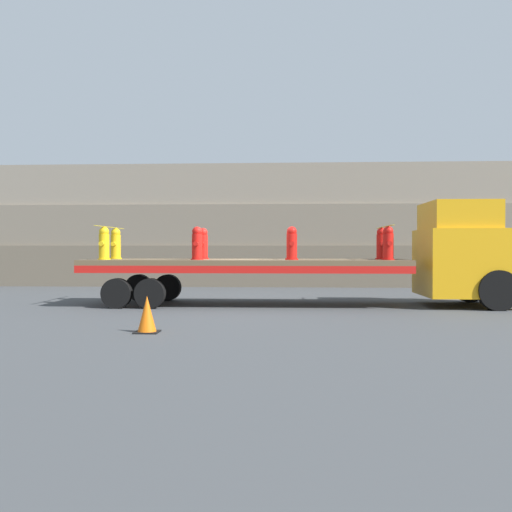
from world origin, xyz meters
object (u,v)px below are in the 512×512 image
(fire_hydrant_red_far_3, at_px, (382,244))
(fire_hydrant_red_far_2, at_px, (291,244))
(fire_hydrant_red_near_3, at_px, (388,244))
(traffic_cone, at_px, (147,315))
(fire_hydrant_yellow_near_0, at_px, (104,244))
(fire_hydrant_yellow_far_0, at_px, (116,244))
(fire_hydrant_red_far_1, at_px, (203,244))
(fire_hydrant_red_near_1, at_px, (197,244))
(fire_hydrant_red_near_2, at_px, (292,244))
(flatbed_trailer, at_px, (227,267))
(truck_cab, at_px, (469,254))

(fire_hydrant_red_far_3, bearing_deg, fire_hydrant_red_far_2, 180.00)
(fire_hydrant_red_near_3, relative_size, traffic_cone, 1.30)
(fire_hydrant_yellow_near_0, relative_size, fire_hydrant_yellow_far_0, 1.00)
(fire_hydrant_red_far_1, xyz_separation_m, traffic_cone, (-0.20, -6.00, -1.40))
(fire_hydrant_red_near_1, distance_m, fire_hydrant_red_near_2, 2.63)
(fire_hydrant_yellow_near_0, bearing_deg, fire_hydrant_red_far_1, 22.56)
(traffic_cone, bearing_deg, flatbed_trailer, 79.80)
(fire_hydrant_red_near_1, distance_m, fire_hydrant_red_far_1, 1.09)
(fire_hydrant_red_far_1, distance_m, fire_hydrant_red_far_2, 2.63)
(fire_hydrant_red_near_3, bearing_deg, truck_cab, 13.12)
(fire_hydrant_yellow_near_0, relative_size, fire_hydrant_red_far_2, 1.00)
(fire_hydrant_yellow_far_0, height_order, fire_hydrant_red_far_2, same)
(fire_hydrant_red_near_2, bearing_deg, flatbed_trailer, 163.53)
(truck_cab, height_order, fire_hydrant_red_far_1, truck_cab)
(fire_hydrant_red_far_3, bearing_deg, traffic_cone, -132.30)
(fire_hydrant_yellow_near_0, height_order, fire_hydrant_red_far_3, same)
(fire_hydrant_red_far_1, relative_size, fire_hydrant_red_far_3, 1.00)
(fire_hydrant_yellow_near_0, bearing_deg, fire_hydrant_red_near_2, 0.00)
(fire_hydrant_yellow_far_0, height_order, fire_hydrant_red_near_3, same)
(fire_hydrant_red_near_2, relative_size, traffic_cone, 1.30)
(fire_hydrant_red_near_3, bearing_deg, traffic_cone, -138.05)
(fire_hydrant_yellow_near_0, distance_m, fire_hydrant_red_near_3, 7.89)
(fire_hydrant_yellow_far_0, relative_size, fire_hydrant_red_near_3, 1.00)
(fire_hydrant_red_near_1, distance_m, fire_hydrant_red_far_2, 2.85)
(fire_hydrant_red_far_3, bearing_deg, fire_hydrant_red_near_1, -168.27)
(fire_hydrant_red_far_2, xyz_separation_m, fire_hydrant_red_near_3, (2.63, -1.09, 0.00))
(fire_hydrant_yellow_far_0, bearing_deg, fire_hydrant_red_far_1, 0.00)
(fire_hydrant_red_near_1, bearing_deg, fire_hydrant_yellow_near_0, 180.00)
(truck_cab, distance_m, fire_hydrant_red_far_1, 7.63)
(fire_hydrant_yellow_near_0, xyz_separation_m, fire_hydrant_red_near_1, (2.63, 0.00, 0.00))
(fire_hydrant_red_near_2, height_order, traffic_cone, fire_hydrant_red_near_2)
(flatbed_trailer, xyz_separation_m, fire_hydrant_red_far_2, (1.85, 0.55, 0.68))
(fire_hydrant_yellow_near_0, xyz_separation_m, fire_hydrant_red_far_1, (2.63, 1.09, 0.00))
(fire_hydrant_red_near_1, relative_size, traffic_cone, 1.30)
(flatbed_trailer, bearing_deg, traffic_cone, -100.20)
(fire_hydrant_yellow_far_0, xyz_separation_m, fire_hydrant_red_far_3, (7.89, 0.00, 0.00))
(fire_hydrant_yellow_far_0, bearing_deg, fire_hydrant_red_near_3, -7.88)
(fire_hydrant_red_far_3, bearing_deg, fire_hydrant_red_near_3, -90.00)
(fire_hydrant_red_near_1, bearing_deg, flatbed_trailer, 34.90)
(truck_cab, relative_size, fire_hydrant_red_far_2, 3.16)
(fire_hydrant_red_far_1, bearing_deg, fire_hydrant_yellow_far_0, 180.00)
(flatbed_trailer, distance_m, fire_hydrant_red_far_3, 4.56)
(fire_hydrant_red_far_3, bearing_deg, fire_hydrant_yellow_far_0, 180.00)
(fire_hydrant_red_far_1, height_order, fire_hydrant_red_far_3, same)
(traffic_cone, bearing_deg, fire_hydrant_red_far_2, 64.75)
(truck_cab, height_order, fire_hydrant_red_far_2, truck_cab)
(fire_hydrant_red_near_3, bearing_deg, fire_hydrant_yellow_far_0, 172.12)
(fire_hydrant_red_far_1, bearing_deg, flatbed_trailer, -34.90)
(fire_hydrant_red_near_1, bearing_deg, fire_hydrant_red_near_3, 0.00)
(fire_hydrant_red_near_1, relative_size, fire_hydrant_red_near_3, 1.00)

